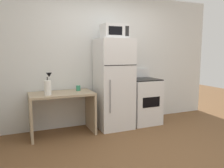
{
  "coord_description": "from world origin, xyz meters",
  "views": [
    {
      "loc": [
        -1.63,
        -2.52,
        1.44
      ],
      "look_at": [
        -0.1,
        1.1,
        0.89
      ],
      "focal_mm": 35.31,
      "sensor_mm": 36.0,
      "label": 1
    }
  ],
  "objects_px": {
    "refrigerator": "(114,84)",
    "microwave": "(114,32)",
    "desk_lamp": "(49,79)",
    "oven_range": "(143,101)",
    "paper_towel_roll": "(48,88)",
    "desk": "(62,106)",
    "coffee_mug": "(78,88)"
  },
  "relations": [
    {
      "from": "desk_lamp",
      "to": "paper_towel_roll",
      "type": "xyz_separation_m",
      "value": [
        -0.05,
        -0.21,
        -0.12
      ]
    },
    {
      "from": "desk",
      "to": "paper_towel_roll",
      "type": "xyz_separation_m",
      "value": [
        -0.25,
        -0.13,
        0.35
      ]
    },
    {
      "from": "refrigerator",
      "to": "oven_range",
      "type": "relative_size",
      "value": 1.55
    },
    {
      "from": "oven_range",
      "to": "desk_lamp",
      "type": "bearing_deg",
      "value": 177.85
    },
    {
      "from": "microwave",
      "to": "oven_range",
      "type": "relative_size",
      "value": 0.42
    },
    {
      "from": "desk_lamp",
      "to": "refrigerator",
      "type": "distance_m",
      "value": 1.21
    },
    {
      "from": "oven_range",
      "to": "paper_towel_roll",
      "type": "bearing_deg",
      "value": -175.79
    },
    {
      "from": "paper_towel_roll",
      "to": "oven_range",
      "type": "bearing_deg",
      "value": 4.21
    },
    {
      "from": "desk",
      "to": "desk_lamp",
      "type": "xyz_separation_m",
      "value": [
        -0.2,
        0.08,
        0.47
      ]
    },
    {
      "from": "refrigerator",
      "to": "oven_range",
      "type": "xyz_separation_m",
      "value": [
        0.67,
        0.02,
        -0.39
      ]
    },
    {
      "from": "desk",
      "to": "paper_towel_roll",
      "type": "bearing_deg",
      "value": -151.36
    },
    {
      "from": "paper_towel_roll",
      "to": "microwave",
      "type": "relative_size",
      "value": 0.52
    },
    {
      "from": "refrigerator",
      "to": "oven_range",
      "type": "distance_m",
      "value": 0.77
    },
    {
      "from": "desk_lamp",
      "to": "oven_range",
      "type": "relative_size",
      "value": 0.32
    },
    {
      "from": "desk_lamp",
      "to": "oven_range",
      "type": "distance_m",
      "value": 1.94
    },
    {
      "from": "coffee_mug",
      "to": "oven_range",
      "type": "xyz_separation_m",
      "value": [
        1.34,
        -0.09,
        -0.33
      ]
    },
    {
      "from": "oven_range",
      "to": "microwave",
      "type": "bearing_deg",
      "value": -176.85
    },
    {
      "from": "desk",
      "to": "refrigerator",
      "type": "xyz_separation_m",
      "value": [
        0.99,
        -0.01,
        0.33
      ]
    },
    {
      "from": "desk",
      "to": "oven_range",
      "type": "height_order",
      "value": "oven_range"
    },
    {
      "from": "desk_lamp",
      "to": "microwave",
      "type": "height_order",
      "value": "microwave"
    },
    {
      "from": "desk_lamp",
      "to": "microwave",
      "type": "relative_size",
      "value": 0.77
    },
    {
      "from": "refrigerator",
      "to": "microwave",
      "type": "relative_size",
      "value": 3.7
    },
    {
      "from": "desk",
      "to": "microwave",
      "type": "bearing_deg",
      "value": -1.79
    },
    {
      "from": "refrigerator",
      "to": "coffee_mug",
      "type": "bearing_deg",
      "value": 171.32
    },
    {
      "from": "coffee_mug",
      "to": "paper_towel_roll",
      "type": "height_order",
      "value": "paper_towel_roll"
    },
    {
      "from": "desk",
      "to": "refrigerator",
      "type": "relative_size",
      "value": 0.64
    },
    {
      "from": "refrigerator",
      "to": "oven_range",
      "type": "height_order",
      "value": "refrigerator"
    },
    {
      "from": "desk_lamp",
      "to": "desk",
      "type": "bearing_deg",
      "value": -20.61
    },
    {
      "from": "oven_range",
      "to": "desk",
      "type": "bearing_deg",
      "value": -179.8
    },
    {
      "from": "microwave",
      "to": "oven_range",
      "type": "xyz_separation_m",
      "value": [
        0.67,
        0.04,
        -1.37
      ]
    },
    {
      "from": "coffee_mug",
      "to": "oven_range",
      "type": "bearing_deg",
      "value": -3.7
    },
    {
      "from": "coffee_mug",
      "to": "paper_towel_roll",
      "type": "relative_size",
      "value": 0.4
    }
  ]
}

